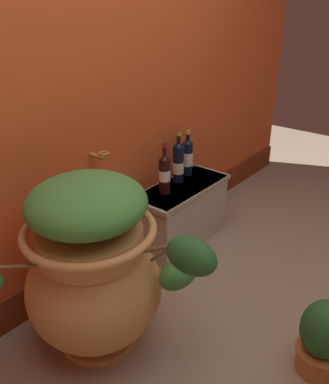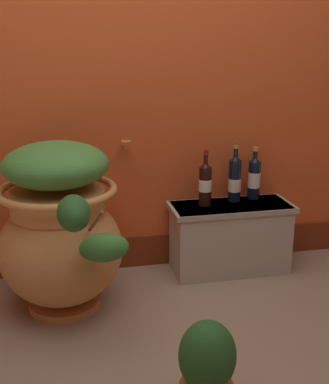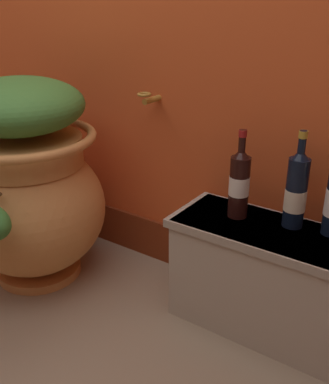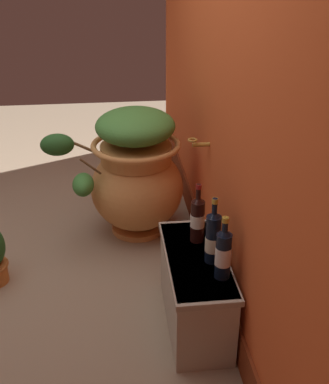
{
  "view_description": "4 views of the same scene",
  "coord_description": "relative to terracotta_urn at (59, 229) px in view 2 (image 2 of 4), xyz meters",
  "views": [
    {
      "loc": [
        -1.34,
        -0.47,
        1.51
      ],
      "look_at": [
        0.13,
        0.74,
        0.58
      ],
      "focal_mm": 37.36,
      "sensor_mm": 36.0,
      "label": 1
    },
    {
      "loc": [
        -0.39,
        -1.64,
        1.32
      ],
      "look_at": [
        0.14,
        0.87,
        0.53
      ],
      "focal_mm": 46.35,
      "sensor_mm": 36.0,
      "label": 2
    },
    {
      "loc": [
        1.02,
        -0.41,
        1.16
      ],
      "look_at": [
        0.14,
        0.86,
        0.47
      ],
      "focal_mm": 42.83,
      "sensor_mm": 36.0,
      "label": 3
    },
    {
      "loc": [
        2.52,
        0.55,
        1.78
      ],
      "look_at": [
        0.16,
        0.82,
        0.58
      ],
      "focal_mm": 46.04,
      "sensor_mm": 36.0,
      "label": 4
    }
  ],
  "objects": [
    {
      "name": "wine_bottle_left",
      "position": [
        0.82,
        0.27,
        0.12
      ],
      "size": [
        0.07,
        0.07,
        0.32
      ],
      "color": "black",
      "rests_on": "stone_ledge"
    },
    {
      "name": "ground_plane",
      "position": [
        0.43,
        -0.69,
        -0.43
      ],
      "size": [
        7.0,
        7.0,
        0.0
      ],
      "primitive_type": "plane",
      "color": "gray"
    },
    {
      "name": "wine_bottle_right",
      "position": [
        1.01,
        0.31,
        0.12
      ],
      "size": [
        0.07,
        0.07,
        0.34
      ],
      "color": "black",
      "rests_on": "stone_ledge"
    },
    {
      "name": "back_wall",
      "position": [
        0.43,
        0.51,
        0.86
      ],
      "size": [
        4.4,
        0.33,
        2.6
      ],
      "color": "#D15123",
      "rests_on": "ground_plane"
    },
    {
      "name": "potted_shrub",
      "position": [
        0.5,
        -0.88,
        -0.24
      ],
      "size": [
        0.21,
        0.2,
        0.38
      ],
      "color": "#C17033",
      "rests_on": "ground_plane"
    },
    {
      "name": "stone_ledge",
      "position": [
        0.97,
        0.24,
        -0.21
      ],
      "size": [
        0.71,
        0.3,
        0.41
      ],
      "color": "#B2A893",
      "rests_on": "ground_plane"
    },
    {
      "name": "wine_bottle_middle",
      "position": [
        1.14,
        0.33,
        0.12
      ],
      "size": [
        0.07,
        0.07,
        0.31
      ],
      "color": "black",
      "rests_on": "stone_ledge"
    },
    {
      "name": "terracotta_urn",
      "position": [
        0.0,
        0.0,
        0.0
      ],
      "size": [
        0.91,
        0.9,
        0.86
      ],
      "color": "#D68E4C",
      "rests_on": "ground_plane"
    }
  ]
}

